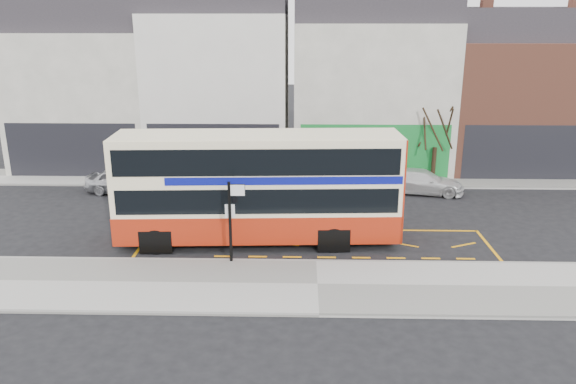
{
  "coord_description": "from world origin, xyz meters",
  "views": [
    {
      "loc": [
        -0.57,
        -19.56,
        8.72
      ],
      "look_at": [
        -1.11,
        2.0,
        2.07
      ],
      "focal_mm": 35.0,
      "sensor_mm": 36.0,
      "label": 1
    }
  ],
  "objects_px": {
    "street_tree_left": "(70,101)",
    "street_tree_right": "(437,117)",
    "car_white": "(422,182)",
    "car_grey": "(344,174)",
    "car_silver": "(124,181)",
    "double_decker_bus": "(259,187)",
    "bus_stop_post": "(232,214)"
  },
  "relations": [
    {
      "from": "car_white",
      "to": "car_grey",
      "type": "bearing_deg",
      "value": 88.72
    },
    {
      "from": "car_grey",
      "to": "car_white",
      "type": "bearing_deg",
      "value": -93.05
    },
    {
      "from": "car_grey",
      "to": "double_decker_bus",
      "type": "bearing_deg",
      "value": 161.76
    },
    {
      "from": "car_grey",
      "to": "car_white",
      "type": "relative_size",
      "value": 1.08
    },
    {
      "from": "car_silver",
      "to": "double_decker_bus",
      "type": "bearing_deg",
      "value": -123.35
    },
    {
      "from": "double_decker_bus",
      "to": "bus_stop_post",
      "type": "relative_size",
      "value": 3.71
    },
    {
      "from": "car_grey",
      "to": "car_white",
      "type": "height_order",
      "value": "car_grey"
    },
    {
      "from": "double_decker_bus",
      "to": "bus_stop_post",
      "type": "height_order",
      "value": "double_decker_bus"
    },
    {
      "from": "street_tree_left",
      "to": "car_grey",
      "type": "bearing_deg",
      "value": -10.49
    },
    {
      "from": "street_tree_left",
      "to": "street_tree_right",
      "type": "bearing_deg",
      "value": -4.77
    },
    {
      "from": "double_decker_bus",
      "to": "car_silver",
      "type": "relative_size",
      "value": 2.9
    },
    {
      "from": "double_decker_bus",
      "to": "car_white",
      "type": "xyz_separation_m",
      "value": [
        7.97,
        6.93,
        -1.73
      ]
    },
    {
      "from": "car_silver",
      "to": "street_tree_left",
      "type": "bearing_deg",
      "value": 52.02
    },
    {
      "from": "bus_stop_post",
      "to": "car_white",
      "type": "bearing_deg",
      "value": 46.2
    },
    {
      "from": "bus_stop_post",
      "to": "street_tree_left",
      "type": "distance_m",
      "value": 17.05
    },
    {
      "from": "bus_stop_post",
      "to": "car_grey",
      "type": "xyz_separation_m",
      "value": [
        4.81,
        10.04,
        -1.21
      ]
    },
    {
      "from": "car_white",
      "to": "street_tree_right",
      "type": "height_order",
      "value": "street_tree_right"
    },
    {
      "from": "double_decker_bus",
      "to": "car_silver",
      "type": "height_order",
      "value": "double_decker_bus"
    },
    {
      "from": "double_decker_bus",
      "to": "street_tree_left",
      "type": "bearing_deg",
      "value": 134.84
    },
    {
      "from": "double_decker_bus",
      "to": "street_tree_left",
      "type": "xyz_separation_m",
      "value": [
        -11.7,
        10.67,
        1.85
      ]
    },
    {
      "from": "double_decker_bus",
      "to": "car_silver",
      "type": "xyz_separation_m",
      "value": [
        -7.58,
        6.51,
        -1.69
      ]
    },
    {
      "from": "bus_stop_post",
      "to": "car_silver",
      "type": "distance_m",
      "value": 11.15
    },
    {
      "from": "car_grey",
      "to": "car_white",
      "type": "xyz_separation_m",
      "value": [
        3.99,
        -0.84,
        -0.14
      ]
    },
    {
      "from": "car_grey",
      "to": "street_tree_left",
      "type": "bearing_deg",
      "value": 88.37
    },
    {
      "from": "car_silver",
      "to": "car_grey",
      "type": "xyz_separation_m",
      "value": [
        11.56,
        1.26,
        0.1
      ]
    },
    {
      "from": "street_tree_left",
      "to": "street_tree_right",
      "type": "relative_size",
      "value": 1.14
    },
    {
      "from": "car_white",
      "to": "street_tree_right",
      "type": "relative_size",
      "value": 0.79
    },
    {
      "from": "car_grey",
      "to": "bus_stop_post",
      "type": "bearing_deg",
      "value": 163.27
    },
    {
      "from": "car_silver",
      "to": "street_tree_right",
      "type": "height_order",
      "value": "street_tree_right"
    },
    {
      "from": "car_grey",
      "to": "car_white",
      "type": "distance_m",
      "value": 4.08
    },
    {
      "from": "car_white",
      "to": "street_tree_right",
      "type": "distance_m",
      "value": 3.81
    },
    {
      "from": "car_white",
      "to": "double_decker_bus",
      "type": "bearing_deg",
      "value": 141.63
    }
  ]
}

